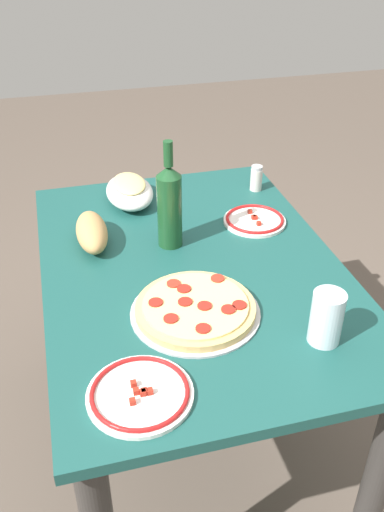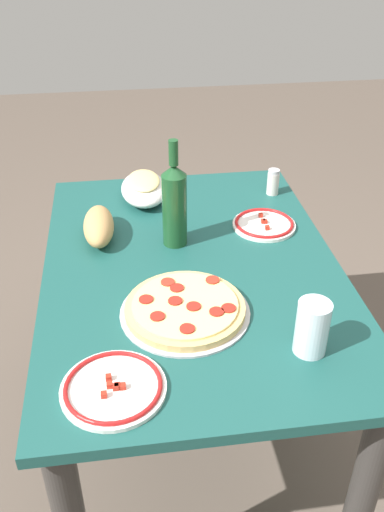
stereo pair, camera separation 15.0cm
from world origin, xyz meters
name	(u,v)px [view 1 (the left image)]	position (x,y,z in m)	size (l,w,h in m)	color
ground_plane	(192,435)	(0.00, 0.00, 0.00)	(8.00, 8.00, 0.00)	brown
dining_table	(192,303)	(0.00, 0.00, 0.58)	(1.14, 0.80, 0.71)	#194C47
pepperoni_pizza	(195,309)	(0.20, -0.05, 0.72)	(0.32, 0.32, 0.03)	#B7B7BC
baked_pasta_dish	(129,190)	(-0.41, -0.10, 0.75)	(0.24, 0.15, 0.08)	white
wine_bottle	(169,205)	(-0.12, -0.03, 0.84)	(0.07, 0.07, 0.31)	#194723
water_glass	(327,318)	(0.37, 0.21, 0.77)	(0.07, 0.07, 0.13)	silver
side_plate_near	(140,393)	(0.43, -0.22, 0.72)	(0.22, 0.22, 0.02)	white
side_plate_far	(255,220)	(-0.18, 0.25, 0.72)	(0.19, 0.19, 0.02)	white
bread_loaf	(92,232)	(-0.18, -0.25, 0.75)	(0.21, 0.09, 0.08)	tan
spice_shaker	(256,178)	(-0.39, 0.33, 0.75)	(0.04, 0.04, 0.09)	silver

